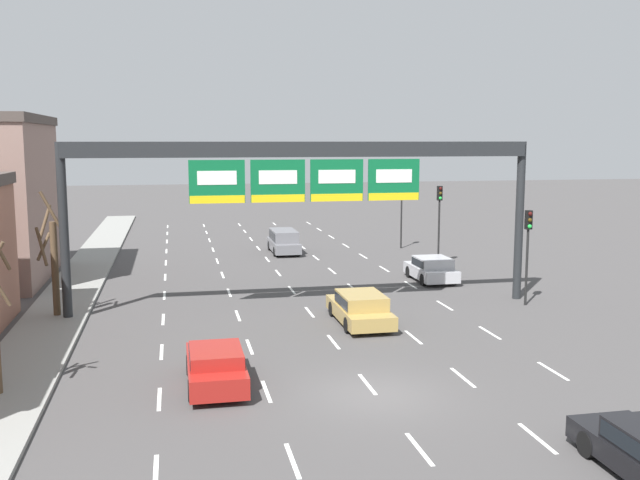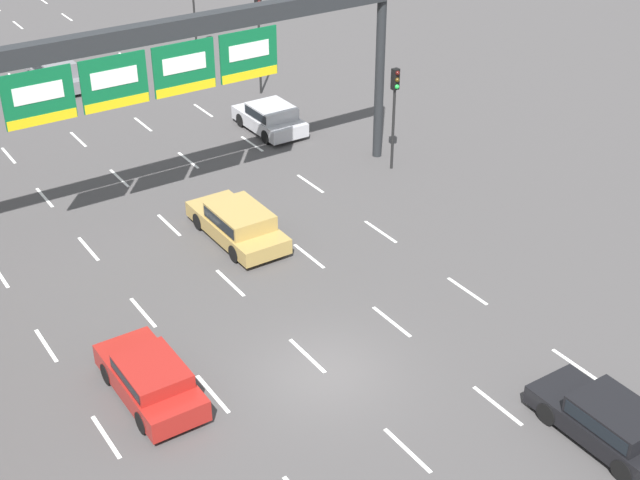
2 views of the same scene
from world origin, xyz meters
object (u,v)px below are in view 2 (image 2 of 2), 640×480
Objects in this scene: car_gold at (238,222)px; car_red at (151,378)px; sign_gantry at (145,58)px; traffic_light_mid_block at (259,27)px; suv_grey at (53,71)px; traffic_light_near_gantry at (395,98)px; car_black at (610,421)px; car_silver at (270,117)px.

car_gold reaches higher than car_red.
sign_gantry reaches higher than car_gold.
car_red is 0.85× the size of traffic_light_mid_block.
car_gold is at bearing -89.28° from suv_grey.
traffic_light_near_gantry is at bearing 29.01° from car_red.
suv_grey reaches higher than car_black.
car_red is at bearing -116.04° from sign_gantry.
traffic_light_mid_block is at bearing 78.94° from car_black.
sign_gantry is at bearing 118.87° from car_gold.
traffic_light_mid_block is at bearing -38.57° from suv_grey.
car_black is at bearing -75.42° from sign_gantry.
car_silver is (6.59, -11.71, -0.17)m from suv_grey.
car_silver is 5.91m from traffic_light_mid_block.
suv_grey is at bearing 95.33° from car_black.
car_black is 12.86m from car_red.
suv_grey reaches higher than car_silver.
sign_gantry is 19.91m from car_black.
suv_grey reaches higher than car_gold.
sign_gantry is 11.21m from car_silver.
car_gold is 9.38m from car_red.
car_black is at bearing -101.06° from traffic_light_mid_block.
suv_grey is 1.11× the size of car_red.
sign_gantry is at bearing -147.74° from car_silver.
car_red reaches higher than car_black.
traffic_light_mid_block reaches higher than car_red.
traffic_light_mid_block is (5.52, 28.21, 2.88)m from car_black.
suv_grey is (-0.25, 20.00, 0.17)m from car_gold.
car_silver reaches higher than car_black.
suv_grey is 27.43m from car_red.
car_silver reaches higher than car_red.
car_red is (-12.92, -14.98, -0.03)m from car_silver.
traffic_light_mid_block is (-0.13, 11.21, 0.30)m from traffic_light_near_gantry.
car_red is at bearing -130.77° from car_silver.
car_silver is (3.31, 23.52, 0.04)m from car_black.
car_red is at bearing 138.36° from car_black.
traffic_light_near_gantry is at bearing -89.34° from traffic_light_mid_block.
car_black is at bearing -98.00° from car_silver.
traffic_light_near_gantry is at bearing -70.28° from car_silver.
traffic_light_mid_block reaches higher than traffic_light_near_gantry.
car_black is 1.09× the size of car_silver.
car_silver is at bearing -60.62° from suv_grey.
sign_gantry reaches higher than car_silver.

